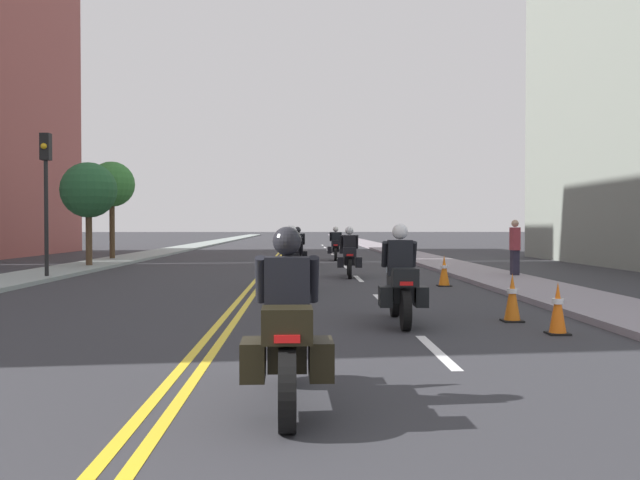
{
  "coord_description": "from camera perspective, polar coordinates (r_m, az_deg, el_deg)",
  "views": [
    {
      "loc": [
        1.25,
        -0.62,
        1.61
      ],
      "look_at": [
        1.92,
        23.92,
        1.1
      ],
      "focal_mm": 37.98,
      "sensor_mm": 36.0,
      "label": 1
    }
  ],
  "objects": [
    {
      "name": "ground_plane",
      "position": [
        48.66,
        -3.02,
        -0.71
      ],
      "size": [
        264.0,
        264.0,
        0.0
      ],
      "primitive_type": "plane",
      "color": "#303034"
    },
    {
      "name": "sidewalk_left",
      "position": [
        49.35,
        -11.26,
        -0.63
      ],
      "size": [
        2.2,
        144.0,
        0.12
      ],
      "primitive_type": "cube",
      "color": "#8E9995",
      "rests_on": "ground"
    },
    {
      "name": "sidewalk_right",
      "position": [
        48.99,
        5.28,
        -0.63
      ],
      "size": [
        2.2,
        144.0,
        0.12
      ],
      "primitive_type": "cube",
      "color": "gray",
      "rests_on": "ground"
    },
    {
      "name": "centreline_yellow_inner",
      "position": [
        48.67,
        -3.16,
        -0.7
      ],
      "size": [
        0.12,
        132.0,
        0.01
      ],
      "primitive_type": "cube",
      "color": "yellow",
      "rests_on": "ground"
    },
    {
      "name": "centreline_yellow_outer",
      "position": [
        48.66,
        -2.88,
        -0.7
      ],
      "size": [
        0.12,
        132.0,
        0.01
      ],
      "primitive_type": "cube",
      "color": "yellow",
      "rests_on": "ground"
    },
    {
      "name": "lane_dashes_white",
      "position": [
        29.72,
        1.8,
        -1.91
      ],
      "size": [
        0.14,
        56.4,
        0.01
      ],
      "color": "silver",
      "rests_on": "ground"
    },
    {
      "name": "motorcycle_0",
      "position": [
        6.03,
        -2.79,
        -8.05
      ],
      "size": [
        0.77,
        2.29,
        1.61
      ],
      "rotation": [
        0.0,
        0.0,
        0.02
      ],
      "color": "black",
      "rests_on": "ground"
    },
    {
      "name": "motorcycle_1",
      "position": [
        11.18,
        6.8,
        -3.73
      ],
      "size": [
        0.77,
        2.28,
        1.65
      ],
      "rotation": [
        0.0,
        0.0,
        -0.03
      ],
      "color": "black",
      "rests_on": "ground"
    },
    {
      "name": "motorcycle_2",
      "position": [
        16.59,
        -2.44,
        -2.12
      ],
      "size": [
        0.76,
        2.2,
        1.63
      ],
      "rotation": [
        0.0,
        0.0,
        -0.01
      ],
      "color": "black",
      "rests_on": "ground"
    },
    {
      "name": "motorcycle_3",
      "position": [
        21.24,
        2.49,
        -1.38
      ],
      "size": [
        0.78,
        2.12,
        1.59
      ],
      "rotation": [
        0.0,
        0.0,
        -0.05
      ],
      "color": "black",
      "rests_on": "ground"
    },
    {
      "name": "motorcycle_4",
      "position": [
        26.33,
        -1.91,
        -0.92
      ],
      "size": [
        0.76,
        2.23,
        1.58
      ],
      "rotation": [
        0.0,
        0.0,
        -0.01
      ],
      "color": "black",
      "rests_on": "ground"
    },
    {
      "name": "motorcycle_5",
      "position": [
        31.89,
        1.33,
        -0.55
      ],
      "size": [
        0.78,
        2.2,
        1.59
      ],
      "rotation": [
        0.0,
        0.0,
        -0.05
      ],
      "color": "black",
      "rests_on": "ground"
    },
    {
      "name": "traffic_cone_0",
      "position": [
        10.7,
        19.4,
        -5.46
      ],
      "size": [
        0.31,
        0.31,
        0.78
      ],
      "color": "black",
      "rests_on": "ground"
    },
    {
      "name": "traffic_cone_1",
      "position": [
        11.88,
        15.89,
        -4.69
      ],
      "size": [
        0.34,
        0.34,
        0.82
      ],
      "color": "black",
      "rests_on": "ground"
    },
    {
      "name": "traffic_cone_2",
      "position": [
        18.41,
        10.42,
        -2.58
      ],
      "size": [
        0.36,
        0.36,
        0.82
      ],
      "color": "black",
      "rests_on": "ground"
    },
    {
      "name": "traffic_light_near",
      "position": [
        21.8,
        -22.1,
        4.85
      ],
      "size": [
        0.28,
        0.38,
        4.37
      ],
      "color": "black",
      "rests_on": "ground"
    },
    {
      "name": "pedestrian_0",
      "position": [
        21.44,
        16.1,
        -0.68
      ],
      "size": [
        0.24,
        0.37,
        1.8
      ],
      "rotation": [
        0.0,
        0.0,
        1.62
      ],
      "color": "#272332",
      "rests_on": "ground"
    },
    {
      "name": "street_tree_0",
      "position": [
        32.68,
        -17.13,
        4.46
      ],
      "size": [
        2.08,
        2.08,
        4.58
      ],
      "color": "#4A3520",
      "rests_on": "ground"
    },
    {
      "name": "street_tree_1",
      "position": [
        27.18,
        -18.92,
        3.96
      ],
      "size": [
        2.11,
        2.11,
        4.03
      ],
      "color": "#503A26",
      "rests_on": "ground"
    }
  ]
}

